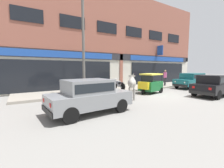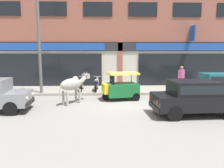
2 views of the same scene
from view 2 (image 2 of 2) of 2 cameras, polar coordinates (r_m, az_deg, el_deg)
ground_plane at (r=11.33m, az=4.10°, el=-5.16°), size 90.00×90.00×0.00m
sidewalk at (r=15.00m, az=2.55°, el=-1.55°), size 19.00×3.15×0.16m
shop_building at (r=16.73m, az=2.13°, el=14.82°), size 23.00×1.40×9.52m
cow at (r=11.33m, az=-10.19°, el=-0.09°), size 1.54×1.79×1.61m
car_0 at (r=9.74m, az=20.78°, el=-2.98°), size 3.67×1.76×1.46m
car_2 at (r=13.71m, az=26.10°, el=-0.19°), size 3.64×1.67×1.46m
auto_rickshaw at (r=12.15m, az=2.27°, el=-1.06°), size 2.11×1.48×1.52m
motorcycle_0 at (r=14.42m, az=-7.95°, el=-0.15°), size 0.52×1.81×0.88m
motorcycle_1 at (r=14.34m, az=-4.07°, el=-0.14°), size 0.52×1.81×0.88m
pedestrian at (r=14.83m, az=17.66°, el=2.10°), size 0.48×0.32×1.60m
utility_pole at (r=14.03m, az=-18.52°, el=10.95°), size 0.18×0.18×6.47m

